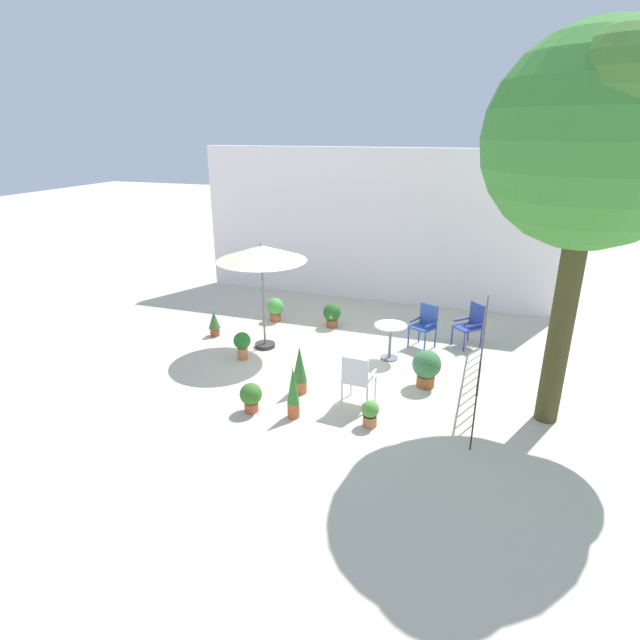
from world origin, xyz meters
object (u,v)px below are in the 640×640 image
potted_plant_5 (300,370)px  cafe_table_0 (390,335)px  patio_chair_1 (357,377)px  potted_plant_8 (214,322)px  patio_umbrella_0 (261,254)px  potted_plant_4 (293,392)px  potted_plant_2 (251,396)px  potted_plant_0 (427,367)px  shade_tree (598,140)px  patio_chair_0 (425,323)px  potted_plant_3 (275,308)px  potted_plant_6 (370,412)px  potted_plant_7 (242,343)px  patio_chair_2 (471,323)px  potted_plant_1 (332,314)px

potted_plant_5 → cafe_table_0: bearing=57.9°
patio_chair_1 → potted_plant_8: (-3.90, 2.02, -0.23)m
patio_umbrella_0 → potted_plant_4: bearing=-56.2°
potted_plant_2 → potted_plant_0: bearing=35.0°
potted_plant_0 → potted_plant_4: potted_plant_4 is taller
shade_tree → potted_plant_5: 5.70m
patio_chair_0 → cafe_table_0: bearing=-123.4°
potted_plant_0 → potted_plant_3: (-3.99, 2.27, -0.07)m
potted_plant_4 → potted_plant_5: size_ratio=1.02×
patio_umbrella_0 → patio_chair_1: (2.54, -1.79, -1.49)m
potted_plant_4 → cafe_table_0: bearing=69.8°
potted_plant_2 → potted_plant_5: (0.53, 0.88, 0.16)m
potted_plant_5 → potted_plant_8: size_ratio=1.53×
potted_plant_4 → potted_plant_8: (-3.01, 2.70, -0.14)m
potted_plant_4 → shade_tree: bearing=18.5°
potted_plant_4 → potted_plant_6: bearing=6.5°
potted_plant_6 → patio_umbrella_0: bearing=141.2°
potted_plant_0 → potted_plant_7: size_ratio=1.22×
potted_plant_5 → patio_chair_2: bearing=49.5°
patio_umbrella_0 → potted_plant_1: size_ratio=3.96×
cafe_table_0 → patio_umbrella_0: bearing=-173.9°
potted_plant_5 → potted_plant_2: bearing=-120.9°
potted_plant_2 → potted_plant_8: size_ratio=0.87×
potted_plant_1 → potted_plant_4: bearing=-80.9°
patio_chair_0 → potted_plant_0: size_ratio=1.33×
patio_chair_1 → potted_plant_2: bearing=-155.3°
potted_plant_0 → potted_plant_1: (-2.54, 2.32, -0.07)m
shade_tree → potted_plant_3: shade_tree is taller
potted_plant_6 → potted_plant_8: 4.97m
shade_tree → potted_plant_6: shade_tree is taller
potted_plant_6 → potted_plant_4: bearing=-173.5°
patio_chair_1 → potted_plant_3: size_ratio=1.65×
potted_plant_4 → patio_chair_0: bearing=66.4°
potted_plant_5 → potted_plant_7: potted_plant_5 is taller
patio_chair_0 → patio_chair_1: (-0.70, -2.95, 0.01)m
patio_umbrella_0 → patio_chair_0: size_ratio=2.45×
patio_chair_0 → potted_plant_2: 4.37m
potted_plant_1 → potted_plant_6: potted_plant_1 is taller
potted_plant_1 → potted_plant_7: bearing=-116.8°
patio_umbrella_0 → potted_plant_0: (3.55, -0.70, -1.65)m
patio_chair_0 → potted_plant_4: (-1.59, -3.63, -0.09)m
patio_chair_1 → potted_plant_5: patio_chair_1 is taller
potted_plant_1 → potted_plant_3: potted_plant_1 is taller
potted_plant_0 → potted_plant_5: size_ratio=0.79×
patio_umbrella_0 → potted_plant_6: (2.90, -2.34, -1.80)m
potted_plant_1 → potted_plant_8: 2.74m
potted_plant_1 → potted_plant_6: (1.90, -3.95, -0.09)m
patio_chair_1 → potted_plant_1: bearing=114.3°
cafe_table_0 → potted_plant_2: size_ratio=1.46×
cafe_table_0 → potted_plant_5: potted_plant_5 is taller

